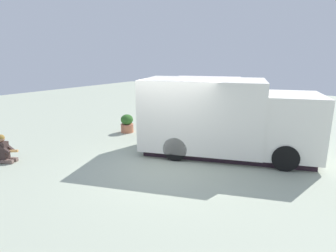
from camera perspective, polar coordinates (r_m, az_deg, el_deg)
The scene contains 4 objects.
ground_plane at distance 8.65m, azimuth -0.89°, elevation -7.92°, with size 40.00×40.00×0.00m, color #AAB39C.
food_truck at distance 9.43m, azimuth 11.32°, elevation 1.39°, with size 5.95×4.00×2.50m.
person_customer at distance 10.15m, azimuth -30.35°, elevation -4.44°, with size 0.77×0.63×0.89m.
planter_flowering_far at distance 12.25m, azimuth -8.32°, elevation 0.52°, with size 0.56×0.56×0.78m.
Camera 1 is at (4.81, -6.41, 3.27)m, focal length 30.03 mm.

